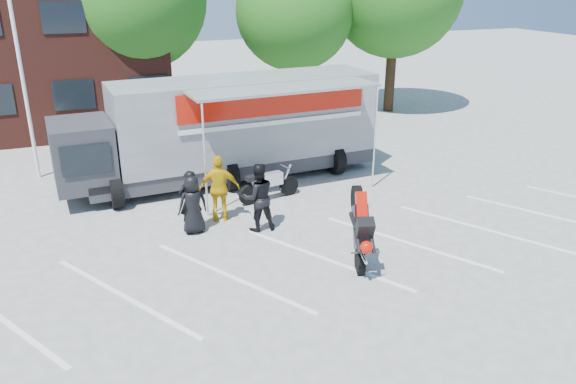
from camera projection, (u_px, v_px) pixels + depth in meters
ground at (334, 279)px, 12.89m from camera, size 100.00×100.00×0.00m
parking_bay_lines at (317, 260)px, 13.75m from camera, size 18.09×13.33×0.01m
flagpole at (22, 25)px, 17.64m from camera, size 1.61×0.12×8.00m
tree_mid at (295, 12)px, 25.82m from camera, size 5.44×5.44×7.68m
transporter_truck at (235, 178)px, 19.31m from camera, size 10.98×5.78×3.40m
parked_motorcycle at (269, 200)px, 17.44m from camera, size 2.22×1.13×1.11m
stunt_bike_rider at (355, 259)px, 13.81m from camera, size 1.34×1.97×2.11m
spectator_leather_a at (193, 204)px, 14.95m from camera, size 0.83×0.58×1.63m
spectator_leather_b at (190, 201)px, 15.04m from camera, size 0.67×0.48×1.73m
spectator_leather_c at (258, 197)px, 15.06m from camera, size 0.95×0.76×1.90m
spectator_hivis at (220, 189)px, 15.65m from camera, size 1.21×0.74×1.92m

